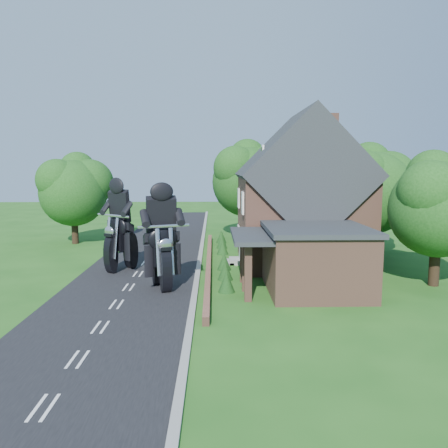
{
  "coord_description": "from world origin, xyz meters",
  "views": [
    {
      "loc": [
        4.64,
        -23.21,
        6.48
      ],
      "look_at": [
        5.32,
        5.16,
        2.8
      ],
      "focal_mm": 35.0,
      "sensor_mm": 36.0,
      "label": 1
    }
  ],
  "objects_px": {
    "garden_wall": "(209,263)",
    "annex": "(313,258)",
    "house": "(300,199)",
    "motorcycle_lead": "(162,273)",
    "motorcycle_follow": "(121,257)"
  },
  "relations": [
    {
      "from": "annex",
      "to": "motorcycle_lead",
      "type": "bearing_deg",
      "value": 176.52
    },
    {
      "from": "annex",
      "to": "motorcycle_lead",
      "type": "xyz_separation_m",
      "value": [
        -7.99,
        0.49,
        -0.91
      ]
    },
    {
      "from": "annex",
      "to": "motorcycle_follow",
      "type": "bearing_deg",
      "value": 157.07
    },
    {
      "from": "annex",
      "to": "motorcycle_follow",
      "type": "xyz_separation_m",
      "value": [
        -11.07,
        4.68,
        -0.89
      ]
    },
    {
      "from": "house",
      "to": "annex",
      "type": "bearing_deg",
      "value": -95.24
    },
    {
      "from": "house",
      "to": "annex",
      "type": "height_order",
      "value": "house"
    },
    {
      "from": "garden_wall",
      "to": "annex",
      "type": "relative_size",
      "value": 3.12
    },
    {
      "from": "house",
      "to": "garden_wall",
      "type": "bearing_deg",
      "value": -170.83
    },
    {
      "from": "garden_wall",
      "to": "house",
      "type": "distance_m",
      "value": 7.52
    },
    {
      "from": "garden_wall",
      "to": "annex",
      "type": "xyz_separation_m",
      "value": [
        5.57,
        -5.8,
        1.57
      ]
    },
    {
      "from": "garden_wall",
      "to": "annex",
      "type": "height_order",
      "value": "annex"
    },
    {
      "from": "house",
      "to": "motorcycle_follow",
      "type": "relative_size",
      "value": 5.43
    },
    {
      "from": "house",
      "to": "annex",
      "type": "distance_m",
      "value": 7.3
    },
    {
      "from": "annex",
      "to": "house",
      "type": "bearing_deg",
      "value": 84.76
    },
    {
      "from": "annex",
      "to": "motorcycle_lead",
      "type": "relative_size",
      "value": 3.84
    }
  ]
}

